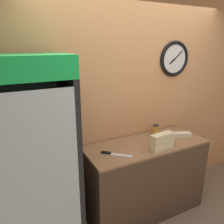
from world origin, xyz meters
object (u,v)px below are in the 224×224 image
Objects in this scene: condiment_jar at (156,130)px; sandwich_stack_top at (162,136)px; sandwich_stack_middle at (162,142)px; chefs_knife at (112,154)px; sandwich_flat_left at (179,135)px; beverage_cooler at (32,156)px; sandwich_stack_bottom at (162,147)px.

sandwich_stack_top is at bearing -118.59° from condiment_jar.
sandwich_stack_middle is 0.57m from chefs_knife.
sandwich_flat_left is 1.05× the size of chefs_knife.
sandwich_stack_middle is at bearing -15.31° from chefs_knife.
chefs_knife is 2.09× the size of condiment_jar.
beverage_cooler reaches higher than chefs_knife.
condiment_jar is (0.20, 0.36, 0.03)m from sandwich_stack_bottom.
beverage_cooler is 7.00× the size of sandwich_stack_top.
sandwich_stack_bottom is 0.56m from chefs_knife.
sandwich_stack_middle is (0.00, 0.00, 0.06)m from sandwich_stack_bottom.
chefs_knife is at bearing -178.73° from sandwich_flat_left.
beverage_cooler is 6.79× the size of sandwich_flat_left.
sandwich_stack_top is 0.58m from chefs_knife.
beverage_cooler is at bearing 174.86° from chefs_knife.
sandwich_flat_left is 0.96m from chefs_knife.
condiment_jar is at bearing 5.47° from beverage_cooler.
sandwich_stack_middle is (1.32, -0.22, -0.05)m from beverage_cooler.
sandwich_flat_left is at bearing 1.27° from chefs_knife.
chefs_knife is (-0.54, 0.15, -0.15)m from sandwich_stack_top.
sandwich_flat_left is (0.42, 0.17, -0.07)m from sandwich_stack_middle.
beverage_cooler is 1.34m from sandwich_stack_top.
sandwich_stack_middle is 1.01× the size of chefs_knife.
sandwich_stack_bottom is 0.97× the size of sandwich_flat_left.
sandwich_stack_bottom is (1.32, -0.22, -0.11)m from beverage_cooler.
condiment_jar is (0.20, 0.36, -0.09)m from sandwich_stack_top.
sandwich_stack_middle is 1.00× the size of sandwich_stack_top.
sandwich_stack_top reaches higher than condiment_jar.
sandwich_stack_bottom is 0.42m from condiment_jar.
beverage_cooler is 7.10× the size of chefs_knife.
condiment_jar is at bearing 16.30° from chefs_knife.
sandwich_flat_left is at bearing 21.92° from sandwich_stack_middle.
sandwich_flat_left is (0.42, 0.17, -0.00)m from sandwich_stack_bottom.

